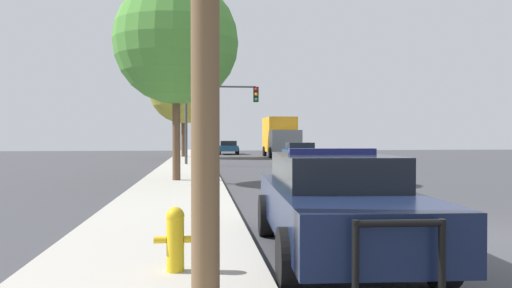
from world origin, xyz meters
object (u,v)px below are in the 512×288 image
Objects in this scene: fire_hydrant at (175,237)px; tree_sidewalk_far at (184,89)px; car_background_distant at (228,147)px; box_truck at (280,136)px; tree_sidewalk_near at (176,42)px; traffic_light at (217,106)px; police_car at (335,201)px; car_background_oncoming at (300,153)px.

tree_sidewalk_far reaches higher than fire_hydrant.
box_truck is at bearing -56.57° from car_background_distant.
tree_sidewalk_near is at bearing 92.50° from fire_hydrant.
traffic_light is 1.06× the size of car_background_distant.
traffic_light reaches higher than fire_hydrant.
police_car is 34.23m from tree_sidewalk_far.
traffic_light is 11.63m from tree_sidewalk_far.
police_car is 23.63m from car_background_oncoming.
car_background_distant is 31.20m from tree_sidewalk_near.
tree_sidewalk_far is (-4.09, -8.53, 4.93)m from car_background_distant.
box_truck is (5.05, 35.68, 1.00)m from police_car.
tree_sidewalk_near is at bearing -99.84° from traffic_light.
car_background_oncoming reaches higher than car_background_distant.
traffic_light is at bearing -94.12° from car_background_distant.
car_background_distant is at bearing -88.23° from police_car.
traffic_light is at bearing 86.76° from fire_hydrant.
traffic_light is 14.56m from box_truck.
fire_hydrant is 0.09× the size of tree_sidewalk_far.
traffic_light is 0.64× the size of tree_sidewalk_near.
police_car is 0.63× the size of tree_sidewalk_far.
car_background_distant is (3.15, 43.37, 0.18)m from fire_hydrant.
car_background_oncoming is at bearing 75.06° from fire_hydrant.
box_truck reaches higher than police_car.
car_background_oncoming is 13.77m from tree_sidewalk_far.
car_background_oncoming is at bearing -54.64° from tree_sidewalk_far.
police_car is at bearing -76.39° from tree_sidewalk_near.
fire_hydrant is 43.48m from car_background_distant.
tree_sidewalk_near reaches higher than car_background_oncoming.
police_car is 1.28× the size of car_background_oncoming.
car_background_oncoming is at bearing 86.50° from box_truck.
tree_sidewalk_near is (-7.86, -24.07, 3.45)m from box_truck.
tree_sidewalk_near is at bearing -88.99° from tree_sidewalk_far.
tree_sidewalk_far is at bearing -81.60° from police_car.
box_truck is at bearing 65.59° from traffic_light.
fire_hydrant is at bearing -93.24° from traffic_light.
police_car is 2.52m from fire_hydrant.
tree_sidewalk_near is at bearing -95.76° from car_background_distant.
car_background_oncoming is 12.51m from box_truck.
traffic_light reaches higher than police_car.
car_background_distant is at bearing 85.85° from fire_hydrant.
tree_sidewalk_far is (-0.39, 22.12, 0.40)m from tree_sidewalk_near.
traffic_light is 11.20m from tree_sidewalk_near.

